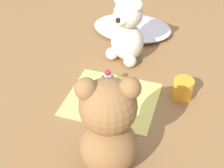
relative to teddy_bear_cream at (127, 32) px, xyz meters
name	(u,v)px	position (x,y,z in m)	size (l,w,h in m)	color
ground_plane	(112,99)	(0.02, -0.21, -0.10)	(4.00, 4.00, 0.00)	olive
knitted_placemat	(112,99)	(0.02, -0.21, -0.10)	(0.25, 0.22, 0.01)	#E0D166
tulle_cloth	(132,27)	(-0.03, 0.18, -0.08)	(0.29, 0.22, 0.04)	silver
teddy_bear_cream	(127,32)	(0.00, 0.00, 0.00)	(0.14, 0.13, 0.21)	beige
teddy_bear_tan	(108,129)	(0.08, -0.43, 0.02)	(0.15, 0.15, 0.25)	olive
cupcake_near_cream_bear	(108,82)	(-0.01, -0.18, -0.07)	(0.04, 0.04, 0.07)	#B2ADA3
saucer_plate	(95,107)	(-0.01, -0.26, -0.09)	(0.08, 0.08, 0.01)	silver
cupcake_near_tan_bear	(95,99)	(-0.01, -0.26, -0.06)	(0.06, 0.06, 0.07)	#B2ADA3
juice_glass	(183,89)	(0.20, -0.14, -0.07)	(0.06, 0.06, 0.06)	orange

